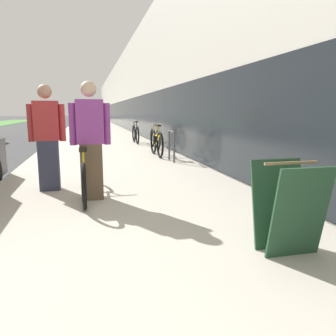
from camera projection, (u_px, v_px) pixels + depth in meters
sidewalk_slab at (96, 132)px, 23.35m from camera, size 4.56×70.00×0.14m
storefront_facade at (169, 96)px, 32.21m from camera, size 10.01×70.00×6.05m
tandem_bicycle at (85, 173)px, 5.38m from camera, size 0.52×2.42×0.84m
person_rider at (91, 141)px, 5.03m from camera, size 0.62×0.24×1.81m
person_bystander at (47, 138)px, 5.61m from camera, size 0.61×0.24×1.81m
bike_rack_hoop at (172, 143)px, 8.97m from camera, size 0.05×0.60×0.84m
cruiser_bike_nearest at (157, 143)px, 10.08m from camera, size 0.52×1.78×0.98m
cruiser_bike_middle at (155, 138)px, 12.19m from camera, size 0.52×1.75×0.90m
cruiser_bike_farthest at (136, 134)px, 14.11m from camera, size 0.52×1.82×0.97m
sandwich_board_sign at (288, 207)px, 3.16m from camera, size 0.56×0.56×0.90m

